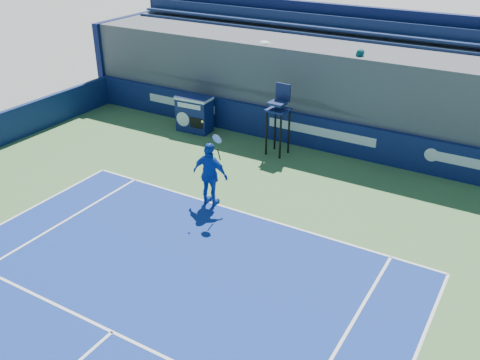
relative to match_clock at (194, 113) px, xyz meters
The scene contains 5 objects.
back_hoarding 4.94m from the match_clock, ahead, with size 20.40×0.21×1.20m.
match_clock is the anchor object (origin of this frame).
umpire_chair 3.80m from the match_clock, ahead, with size 0.75×0.75×2.48m.
tennis_player 5.79m from the match_clock, 50.37° to the right, with size 1.13×0.50×2.57m.
stadium_seating 5.76m from the match_clock, 30.23° to the left, with size 21.00×4.05×4.66m.
Camera 1 is at (6.46, 0.62, 7.72)m, focal length 40.00 mm.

